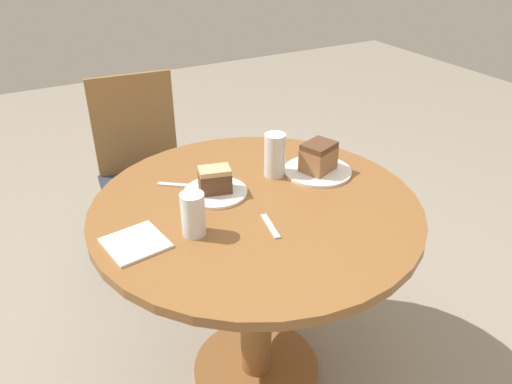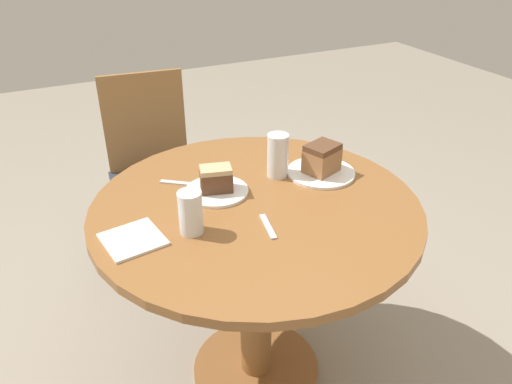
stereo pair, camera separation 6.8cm
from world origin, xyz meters
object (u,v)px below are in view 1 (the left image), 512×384
Objects in this scene: cake_slice_far at (318,157)px; glass_water at (193,216)px; plate_near at (216,192)px; cake_slice_near at (215,180)px; glass_lemonade at (275,158)px; plate_far at (317,171)px; chair at (144,174)px.

glass_water is at bearing -164.94° from cake_slice_far.
cake_slice_near is at bearing 180.00° from plate_near.
cake_slice_near is at bearing -175.21° from glass_lemonade.
plate_far is 1.74× the size of cake_slice_far.
cake_slice_near is at bearing 50.21° from glass_water.
glass_lemonade is at bearing 158.32° from plate_far.
chair is 6.02× the size of glass_lemonade.
plate_near is 1.52× the size of cake_slice_far.
plate_near is 1.81× the size of cake_slice_near.
cake_slice_far is 0.54m from glass_water.
glass_lemonade reaches higher than plate_far.
plate_far is 0.54m from glass_water.
chair is 6.69× the size of cake_slice_far.
glass_lemonade is at bearing 4.79° from plate_near.
plate_far is 0.16m from glass_lemonade.
plate_near is 0.23m from glass_water.
cake_slice_far is at bearing 0.00° from plate_far.
glass_lemonade is (0.23, 0.02, 0.01)m from cake_slice_near.
glass_water is at bearing -91.63° from chair.
glass_water is (-0.15, -0.18, 0.01)m from cake_slice_near.
chair is at bearing 107.92° from glass_lemonade.
cake_slice_far is at bearing 15.06° from glass_water.
glass_water is at bearing -164.94° from plate_far.
glass_water is (-0.15, -0.18, 0.05)m from plate_near.
cake_slice_far is at bearing -58.70° from chair.
cake_slice_near is 0.37m from cake_slice_far.
cake_slice_near is 0.84× the size of cake_slice_far.
cake_slice_far is 0.15m from glass_lemonade.
plate_far is at bearing -5.59° from cake_slice_near.
chair is at bearing 91.21° from cake_slice_near.
glass_lemonade is (-0.14, 0.06, 0.06)m from plate_far.
chair is at bearing 115.25° from plate_far.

